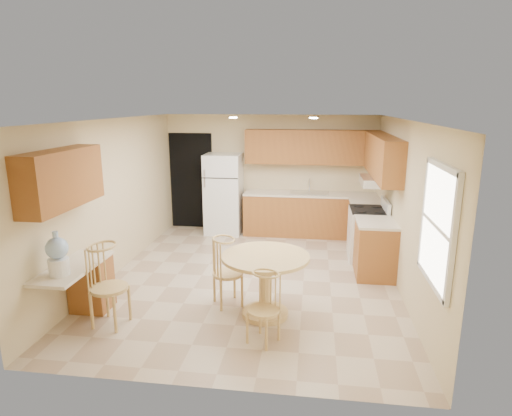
# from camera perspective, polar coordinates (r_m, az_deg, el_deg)

# --- Properties ---
(floor) EXTENTS (5.50, 5.50, 0.00)m
(floor) POSITION_cam_1_polar(r_m,az_deg,el_deg) (6.96, -0.56, -9.33)
(floor) COLOR tan
(floor) RESTS_ON ground
(ceiling) EXTENTS (4.50, 5.50, 0.02)m
(ceiling) POSITION_cam_1_polar(r_m,az_deg,el_deg) (6.40, -0.61, 11.72)
(ceiling) COLOR white
(ceiling) RESTS_ON wall_back
(wall_back) EXTENTS (4.50, 0.02, 2.50)m
(wall_back) POSITION_cam_1_polar(r_m,az_deg,el_deg) (9.24, 1.89, 4.59)
(wall_back) COLOR #CBB988
(wall_back) RESTS_ON floor
(wall_front) EXTENTS (4.50, 0.02, 2.50)m
(wall_front) POSITION_cam_1_polar(r_m,az_deg,el_deg) (3.98, -6.36, -8.21)
(wall_front) COLOR #CBB988
(wall_front) RESTS_ON floor
(wall_left) EXTENTS (0.02, 5.50, 2.50)m
(wall_left) POSITION_cam_1_polar(r_m,az_deg,el_deg) (7.23, -18.51, 1.26)
(wall_left) COLOR #CBB988
(wall_left) RESTS_ON floor
(wall_right) EXTENTS (0.02, 5.50, 2.50)m
(wall_right) POSITION_cam_1_polar(r_m,az_deg,el_deg) (6.63, 19.03, 0.11)
(wall_right) COLOR #CBB988
(wall_right) RESTS_ON floor
(doorway) EXTENTS (0.90, 0.02, 2.10)m
(doorway) POSITION_cam_1_polar(r_m,az_deg,el_deg) (9.60, -8.60, 3.58)
(doorway) COLOR black
(doorway) RESTS_ON floor
(base_cab_back) EXTENTS (2.75, 0.60, 0.87)m
(base_cab_back) POSITION_cam_1_polar(r_m,az_deg,el_deg) (9.07, 7.16, -0.95)
(base_cab_back) COLOR #A05E28
(base_cab_back) RESTS_ON floor
(counter_back) EXTENTS (2.75, 0.63, 0.04)m
(counter_back) POSITION_cam_1_polar(r_m,az_deg,el_deg) (8.97, 7.24, 1.86)
(counter_back) COLOR beige
(counter_back) RESTS_ON base_cab_back
(base_cab_right_a) EXTENTS (0.60, 0.59, 0.87)m
(base_cab_right_a) POSITION_cam_1_polar(r_m,az_deg,el_deg) (8.56, 14.32, -2.19)
(base_cab_right_a) COLOR #A05E28
(base_cab_right_a) RESTS_ON floor
(counter_right_a) EXTENTS (0.63, 0.59, 0.04)m
(counter_right_a) POSITION_cam_1_polar(r_m,az_deg,el_deg) (8.45, 14.50, 0.78)
(counter_right_a) COLOR beige
(counter_right_a) RESTS_ON base_cab_right_a
(base_cab_right_b) EXTENTS (0.60, 0.80, 0.87)m
(base_cab_right_b) POSITION_cam_1_polar(r_m,az_deg,el_deg) (7.18, 15.57, -5.38)
(base_cab_right_b) COLOR #A05E28
(base_cab_right_b) RESTS_ON floor
(counter_right_b) EXTENTS (0.63, 0.80, 0.04)m
(counter_right_b) POSITION_cam_1_polar(r_m,az_deg,el_deg) (7.05, 15.81, -1.88)
(counter_right_b) COLOR beige
(counter_right_b) RESTS_ON base_cab_right_b
(upper_cab_back) EXTENTS (2.75, 0.33, 0.70)m
(upper_cab_back) POSITION_cam_1_polar(r_m,az_deg,el_deg) (8.95, 7.44, 8.06)
(upper_cab_back) COLOR #A05E28
(upper_cab_back) RESTS_ON wall_back
(upper_cab_right) EXTENTS (0.33, 2.42, 0.70)m
(upper_cab_right) POSITION_cam_1_polar(r_m,az_deg,el_deg) (7.68, 16.48, 6.65)
(upper_cab_right) COLOR #A05E28
(upper_cab_right) RESTS_ON wall_right
(upper_cab_left) EXTENTS (0.33, 1.40, 0.70)m
(upper_cab_left) POSITION_cam_1_polar(r_m,az_deg,el_deg) (5.67, -24.50, 3.58)
(upper_cab_left) COLOR #A05E28
(upper_cab_left) RESTS_ON wall_left
(sink) EXTENTS (0.78, 0.44, 0.01)m
(sink) POSITION_cam_1_polar(r_m,az_deg,el_deg) (8.96, 7.09, 2.00)
(sink) COLOR silver
(sink) RESTS_ON counter_back
(range_hood) EXTENTS (0.50, 0.76, 0.14)m
(range_hood) POSITION_cam_1_polar(r_m,az_deg,el_deg) (7.70, 15.66, 3.48)
(range_hood) COLOR silver
(range_hood) RESTS_ON upper_cab_right
(desk_pedestal) EXTENTS (0.48, 0.42, 0.72)m
(desk_pedestal) POSITION_cam_1_polar(r_m,az_deg,el_deg) (6.27, -21.10, -9.44)
(desk_pedestal) COLOR #A05E28
(desk_pedestal) RESTS_ON floor
(desk_top) EXTENTS (0.50, 1.20, 0.04)m
(desk_top) POSITION_cam_1_polar(r_m,az_deg,el_deg) (5.83, -23.21, -7.30)
(desk_top) COLOR beige
(desk_top) RESTS_ON desk_pedestal
(window) EXTENTS (0.06, 1.12, 1.30)m
(window) POSITION_cam_1_polar(r_m,az_deg,el_deg) (4.82, 23.11, -2.19)
(window) COLOR white
(window) RESTS_ON wall_right
(can_light_a) EXTENTS (0.14, 0.14, 0.02)m
(can_light_a) POSITION_cam_1_polar(r_m,az_deg,el_deg) (7.66, -3.06, 11.95)
(can_light_a) COLOR white
(can_light_a) RESTS_ON ceiling
(can_light_b) EXTENTS (0.14, 0.14, 0.02)m
(can_light_b) POSITION_cam_1_polar(r_m,az_deg,el_deg) (7.53, 7.69, 11.81)
(can_light_b) COLOR white
(can_light_b) RESTS_ON ceiling
(refrigerator) EXTENTS (0.75, 0.73, 1.70)m
(refrigerator) POSITION_cam_1_polar(r_m,az_deg,el_deg) (9.12, -4.31, 1.88)
(refrigerator) COLOR white
(refrigerator) RESTS_ON floor
(stove) EXTENTS (0.65, 0.76, 1.09)m
(stove) POSITION_cam_1_polar(r_m,az_deg,el_deg) (7.91, 14.68, -3.29)
(stove) COLOR white
(stove) RESTS_ON floor
(dining_table) EXTENTS (1.14, 1.14, 0.84)m
(dining_table) POSITION_cam_1_polar(r_m,az_deg,el_deg) (5.61, 1.26, -9.10)
(dining_table) COLOR tan
(dining_table) RESTS_ON floor
(chair_table_a) EXTENTS (0.42, 0.54, 0.96)m
(chair_table_a) POSITION_cam_1_polar(r_m,az_deg,el_deg) (5.83, -3.99, -7.88)
(chair_table_a) COLOR tan
(chair_table_a) RESTS_ON floor
(chair_table_b) EXTENTS (0.37, 0.43, 0.85)m
(chair_table_b) POSITION_cam_1_polar(r_m,az_deg,el_deg) (4.96, 0.87, -12.76)
(chair_table_b) COLOR tan
(chair_table_b) RESTS_ON floor
(chair_desk) EXTENTS (0.46, 0.60, 1.04)m
(chair_desk) POSITION_cam_1_polar(r_m,az_deg,el_deg) (5.58, -19.55, -9.15)
(chair_desk) COLOR tan
(chair_desk) RESTS_ON floor
(water_crock) EXTENTS (0.26, 0.26, 0.53)m
(water_crock) POSITION_cam_1_polar(r_m,az_deg,el_deg) (5.52, -24.93, -5.75)
(water_crock) COLOR white
(water_crock) RESTS_ON desk_top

